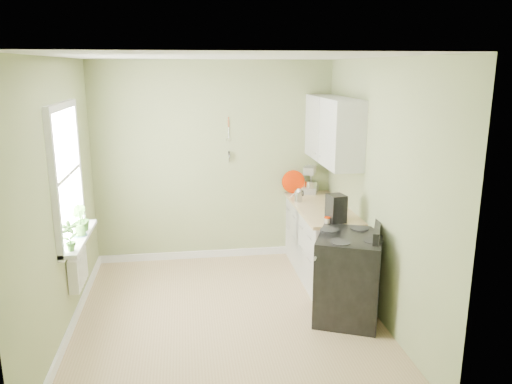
{
  "coord_description": "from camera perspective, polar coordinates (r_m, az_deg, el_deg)",
  "views": [
    {
      "loc": [
        -0.39,
        -4.83,
        2.61
      ],
      "look_at": [
        0.39,
        0.55,
        1.24
      ],
      "focal_mm": 35.0,
      "sensor_mm": 36.0,
      "label": 1
    }
  ],
  "objects": [
    {
      "name": "window_sill",
      "position": [
        5.53,
        -19.56,
        -4.93
      ],
      "size": [
        0.18,
        1.14,
        0.04
      ],
      "primitive_type": "cube",
      "color": "white",
      "rests_on": "wall_left"
    },
    {
      "name": "stand_mixer",
      "position": [
        6.96,
        6.17,
        1.4
      ],
      "size": [
        0.31,
        0.38,
        0.41
      ],
      "color": "#B2B2B7",
      "rests_on": "countertop"
    },
    {
      "name": "kettle",
      "position": [
        6.46,
        4.89,
        -0.35
      ],
      "size": [
        0.17,
        0.1,
        0.17
      ],
      "color": "silver",
      "rests_on": "countertop"
    },
    {
      "name": "jar",
      "position": [
        5.61,
        8.13,
        -3.22
      ],
      "size": [
        0.07,
        0.07,
        0.08
      ],
      "color": "#B39F90",
      "rests_on": "countertop"
    },
    {
      "name": "plant_c",
      "position": [
        5.65,
        -19.25,
        -2.84
      ],
      "size": [
        0.16,
        0.16,
        0.27
      ],
      "primitive_type": "imported",
      "rotation": [
        0.0,
        0.0,
        4.66
      ],
      "color": "#3E7328",
      "rests_on": "window_sill"
    },
    {
      "name": "plant_a",
      "position": [
        5.06,
        -20.56,
        -4.75
      ],
      "size": [
        0.18,
        0.15,
        0.3
      ],
      "primitive_type": "imported",
      "rotation": [
        0.0,
        0.0,
        0.33
      ],
      "color": "#3E7328",
      "rests_on": "window_sill"
    },
    {
      "name": "countertop",
      "position": [
        6.31,
        7.53,
        -1.8
      ],
      "size": [
        0.64,
        1.6,
        0.04
      ],
      "primitive_type": "cube",
      "color": "tan",
      "rests_on": "base_cabinets"
    },
    {
      "name": "base_cabinets",
      "position": [
        6.45,
        7.48,
        -5.69
      ],
      "size": [
        0.6,
        1.6,
        0.87
      ],
      "primitive_type": "cube",
      "color": "silver",
      "rests_on": "floor"
    },
    {
      "name": "wall_left",
      "position": [
        5.14,
        -21.71,
        -1.06
      ],
      "size": [
        0.02,
        3.6,
        2.7
      ],
      "primitive_type": "cube",
      "color": "#949E6B",
      "rests_on": "floor"
    },
    {
      "name": "wall_utensils",
      "position": [
        6.72,
        -3.13,
        5.18
      ],
      "size": [
        0.02,
        0.14,
        0.58
      ],
      "color": "tan",
      "rests_on": "wall_back"
    },
    {
      "name": "stove",
      "position": [
        5.41,
        10.56,
        -9.43
      ],
      "size": [
        0.93,
        0.94,
        1.04
      ],
      "color": "black",
      "rests_on": "floor"
    },
    {
      "name": "ceiling",
      "position": [
        4.85,
        -3.77,
        15.31
      ],
      "size": [
        3.2,
        3.6,
        0.02
      ],
      "primitive_type": "cube",
      "color": "white",
      "rests_on": "wall_back"
    },
    {
      "name": "plant_b",
      "position": [
        5.48,
        -19.61,
        -3.09
      ],
      "size": [
        0.23,
        0.23,
        0.33
      ],
      "primitive_type": "imported",
      "rotation": [
        0.0,
        0.0,
        2.23
      ],
      "color": "#3E7328",
      "rests_on": "window_sill"
    },
    {
      "name": "window",
      "position": [
        5.37,
        -20.91,
        1.84
      ],
      "size": [
        0.06,
        1.14,
        1.44
      ],
      "color": "white",
      "rests_on": "wall_left"
    },
    {
      "name": "wall_back",
      "position": [
        6.77,
        -4.81,
        3.37
      ],
      "size": [
        3.2,
        0.02,
        2.7
      ],
      "primitive_type": "cube",
      "color": "#949E6B",
      "rests_on": "floor"
    },
    {
      "name": "wall_right",
      "position": [
        5.38,
        13.84,
        0.19
      ],
      "size": [
        0.02,
        3.6,
        2.7
      ],
      "primitive_type": "cube",
      "color": "#949E6B",
      "rests_on": "floor"
    },
    {
      "name": "coffee_maker",
      "position": [
        5.66,
        9.11,
        -1.94
      ],
      "size": [
        0.21,
        0.23,
        0.31
      ],
      "color": "black",
      "rests_on": "countertop"
    },
    {
      "name": "upper_cabinets",
      "position": [
        6.25,
        8.76,
        7.0
      ],
      "size": [
        0.35,
        1.4,
        0.8
      ],
      "primitive_type": "cube",
      "color": "silver",
      "rests_on": "wall_right"
    },
    {
      "name": "floor",
      "position": [
        5.51,
        -3.3,
        -14.27
      ],
      "size": [
        3.2,
        3.6,
        0.02
      ],
      "primitive_type": "cube",
      "color": "tan",
      "rests_on": "ground"
    },
    {
      "name": "red_tray",
      "position": [
        6.89,
        4.28,
        1.18
      ],
      "size": [
        0.32,
        0.06,
        0.32
      ],
      "primitive_type": "cylinder",
      "rotation": [
        1.45,
        0.0,
        0.01
      ],
      "color": "#C52500",
      "rests_on": "countertop"
    },
    {
      "name": "radiator",
      "position": [
        5.6,
        -19.69,
        -8.3
      ],
      "size": [
        0.12,
        0.5,
        0.35
      ],
      "primitive_type": "cube",
      "color": "white",
      "rests_on": "wall_left"
    }
  ]
}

